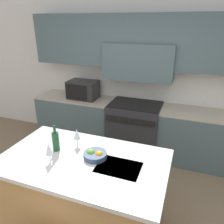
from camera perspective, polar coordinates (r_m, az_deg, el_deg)
The scene contains 9 objects.
back_cabinetry at distance 3.91m, azimuth 7.53°, elevation 12.61°, with size 10.00×0.46×2.70m.
back_counter at distance 4.05m, azimuth 5.91°, elevation -4.17°, with size 3.86×0.62×0.92m.
range_stove at distance 4.03m, azimuth 5.84°, elevation -4.15°, with size 0.91×0.70×0.94m.
microwave at distance 4.15m, azimuth -7.57°, elevation 5.81°, with size 0.54×0.38×0.33m.
kitchen_island at distance 2.66m, azimuth -7.10°, elevation -20.35°, with size 1.77×1.03×0.94m.
wine_bottle at distance 2.51m, azimuth -14.49°, elevation -7.31°, with size 0.08×0.08×0.31m.
wine_glass_near at distance 2.31m, azimuth -16.17°, elevation -9.43°, with size 0.08×0.08×0.22m.
wine_glass_far at distance 2.53m, azimuth -9.17°, elevation -5.82°, with size 0.08×0.08×0.22m.
fruit_bowl at distance 2.36m, azimuth -4.47°, elevation -11.08°, with size 0.25×0.25×0.09m.
Camera 1 is at (0.85, -1.57, 2.28)m, focal length 35.00 mm.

